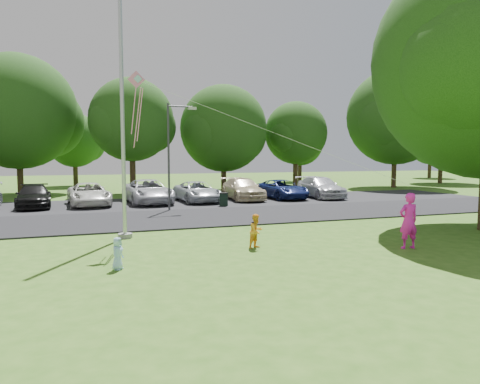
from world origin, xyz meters
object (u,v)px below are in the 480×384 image
object	(u,v)px
child_yellow	(256,231)
child_blue	(118,253)
woman	(408,221)
flagpole	(122,119)
kite	(147,97)
trash_can	(224,200)
street_lamp	(173,147)

from	to	relation	value
child_yellow	child_blue	size ratio (longest dim) A/B	1.30
woman	child_yellow	size ratio (longest dim) A/B	1.62
child_yellow	child_blue	bearing A→B (deg)	168.76
flagpole	kite	distance (m)	1.63
trash_can	child_yellow	distance (m)	11.05
trash_can	kite	size ratio (longest dim) A/B	0.10
child_yellow	kite	size ratio (longest dim) A/B	0.13
trash_can	woman	distance (m)	12.64
woman	child_yellow	bearing A→B (deg)	-15.83
street_lamp	kite	size ratio (longest dim) A/B	0.69
street_lamp	child_blue	size ratio (longest dim) A/B	6.74
flagpole	child_blue	bearing A→B (deg)	-96.58
kite	flagpole	bearing A→B (deg)	116.05
woman	street_lamp	bearing A→B (deg)	-61.61
child_blue	kite	world-z (taller)	kite
flagpole	street_lamp	xyz separation A→B (m)	(2.99, 6.90, -0.79)
trash_can	kite	xyz separation A→B (m)	(-5.35, -9.10, 4.36)
street_lamp	woman	distance (m)	12.96
flagpole	woman	distance (m)	10.02
kite	woman	bearing A→B (deg)	-23.89
flagpole	child_yellow	size ratio (longest dim) A/B	9.28
woman	child_blue	xyz separation A→B (m)	(-8.72, 0.39, -0.46)
child_blue	kite	xyz separation A→B (m)	(1.16, 2.94, 4.35)
trash_can	child_blue	size ratio (longest dim) A/B	0.97
street_lamp	woman	bearing A→B (deg)	-71.14
trash_can	child_yellow	xyz separation A→B (m)	(-2.25, -10.82, 0.13)
child_blue	kite	bearing A→B (deg)	9.08
street_lamp	child_yellow	world-z (taller)	street_lamp
child_blue	woman	bearing A→B (deg)	-61.90
kite	street_lamp	bearing A→B (deg)	74.22
flagpole	child_blue	world-z (taller)	flagpole
trash_can	child_yellow	bearing A→B (deg)	-101.75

